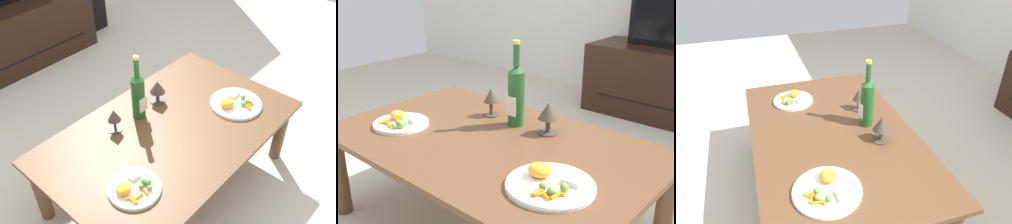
% 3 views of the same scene
% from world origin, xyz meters
% --- Properties ---
extents(ground_plane, '(6.40, 6.40, 0.00)m').
position_xyz_m(ground_plane, '(0.00, 0.00, 0.00)').
color(ground_plane, beige).
extents(dining_table, '(1.36, 0.84, 0.43)m').
position_xyz_m(dining_table, '(0.00, 0.00, 0.37)').
color(dining_table, brown).
rests_on(dining_table, ground_plane).
extents(tv_stand, '(1.37, 0.50, 0.52)m').
position_xyz_m(tv_stand, '(0.14, 1.88, 0.26)').
color(tv_stand, black).
rests_on(tv_stand, ground_plane).
extents(floor_speaker, '(0.17, 0.17, 0.38)m').
position_xyz_m(floor_speaker, '(1.03, 1.90, 0.19)').
color(floor_speaker, black).
rests_on(floor_speaker, ground_plane).
extents(wine_bottle, '(0.07, 0.07, 0.38)m').
position_xyz_m(wine_bottle, '(-0.03, 0.20, 0.58)').
color(wine_bottle, '#1E5923').
rests_on(wine_bottle, dining_table).
extents(goblet_left, '(0.07, 0.07, 0.13)m').
position_xyz_m(goblet_left, '(-0.19, 0.22, 0.52)').
color(goblet_left, '#473D33').
rests_on(goblet_left, dining_table).
extents(goblet_right, '(0.09, 0.09, 0.14)m').
position_xyz_m(goblet_right, '(0.14, 0.22, 0.52)').
color(goblet_right, '#473D33').
rests_on(goblet_right, dining_table).
extents(dinner_plate_left, '(0.24, 0.24, 0.05)m').
position_xyz_m(dinner_plate_left, '(-0.41, -0.14, 0.44)').
color(dinner_plate_left, white).
rests_on(dinner_plate_left, dining_table).
extents(dinner_plate_right, '(0.29, 0.29, 0.06)m').
position_xyz_m(dinner_plate_right, '(0.40, -0.14, 0.44)').
color(dinner_plate_right, white).
rests_on(dinner_plate_right, dining_table).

